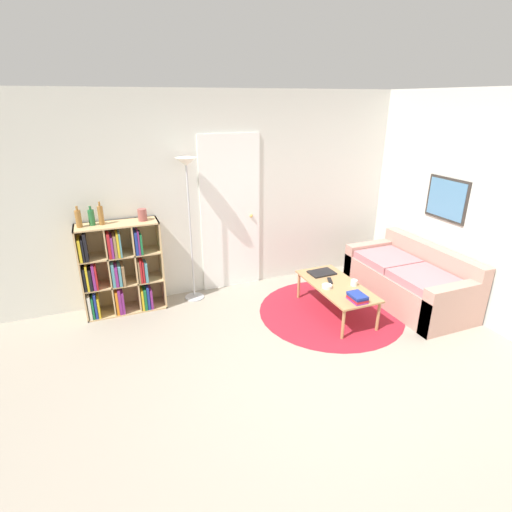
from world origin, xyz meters
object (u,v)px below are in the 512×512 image
(laptop, at_px, (322,273))
(bowl, at_px, (327,286))
(cup, at_px, (354,283))
(coffee_table, at_px, (336,287))
(floor_lamp, at_px, (188,187))
(bottle_right, at_px, (101,215))
(couch, at_px, (411,281))
(bottle_middle, at_px, (91,217))
(bookshelf, at_px, (119,270))
(vase_on_shelf, at_px, (142,215))
(bottle_left, at_px, (78,218))

(laptop, relative_size, bowl, 2.74)
(cup, bearing_deg, laptop, 111.19)
(cup, bearing_deg, coffee_table, 151.82)
(floor_lamp, bearing_deg, bottle_right, 179.20)
(couch, relative_size, bottle_right, 6.22)
(coffee_table, relative_size, laptop, 3.46)
(floor_lamp, xyz_separation_m, couch, (2.62, -1.11, -1.22))
(couch, height_order, coffee_table, couch)
(couch, height_order, bottle_middle, bottle_middle)
(cup, bearing_deg, floor_lamp, 146.24)
(coffee_table, xyz_separation_m, laptop, (0.00, 0.36, 0.04))
(couch, bearing_deg, bookshelf, 162.46)
(couch, bearing_deg, floor_lamp, 157.06)
(couch, xyz_separation_m, coffee_table, (-1.09, 0.07, 0.08))
(laptop, distance_m, bowl, 0.42)
(floor_lamp, xyz_separation_m, bowl, (1.37, -1.07, -1.09))
(couch, distance_m, vase_on_shelf, 3.49)
(floor_lamp, xyz_separation_m, bottle_right, (-1.01, 0.01, -0.25))
(couch, height_order, bottle_right, bottle_right)
(bookshelf, relative_size, cup, 14.33)
(laptop, bearing_deg, bottle_left, 166.26)
(laptop, bearing_deg, bookshelf, 164.18)
(laptop, relative_size, cup, 4.14)
(laptop, xyz_separation_m, vase_on_shelf, (-2.08, 0.69, 0.81))
(floor_lamp, distance_m, cup, 2.31)
(bottle_left, height_order, bottle_middle, bottle_left)
(floor_lamp, bearing_deg, laptop, -24.14)
(bowl, bearing_deg, bookshelf, 154.54)
(bookshelf, bearing_deg, floor_lamp, -0.26)
(floor_lamp, xyz_separation_m, vase_on_shelf, (-0.56, 0.00, -0.29))
(floor_lamp, bearing_deg, bottle_middle, 178.71)
(bottle_right, bearing_deg, vase_on_shelf, -1.45)
(bottle_left, bearing_deg, bowl, -22.25)
(bookshelf, xyz_separation_m, bottle_middle, (-0.22, 0.02, 0.68))
(bowl, height_order, cup, cup)
(coffee_table, xyz_separation_m, bottle_middle, (-2.64, 1.07, 0.87))
(bowl, relative_size, vase_on_shelf, 0.85)
(coffee_table, relative_size, bottle_left, 4.64)
(bookshelf, xyz_separation_m, bottle_right, (-0.11, 0.01, 0.70))
(coffee_table, height_order, cup, cup)
(bookshelf, distance_m, bottle_middle, 0.72)
(bowl, relative_size, bottle_middle, 0.53)
(laptop, height_order, bottle_left, bottle_left)
(bottle_left, bearing_deg, laptop, -13.74)
(cup, relative_size, bottle_left, 0.32)
(floor_lamp, distance_m, bottle_left, 1.28)
(bookshelf, relative_size, bottle_left, 4.64)
(coffee_table, distance_m, vase_on_shelf, 2.48)
(bottle_left, height_order, vase_on_shelf, bottle_left)
(coffee_table, relative_size, cup, 14.32)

